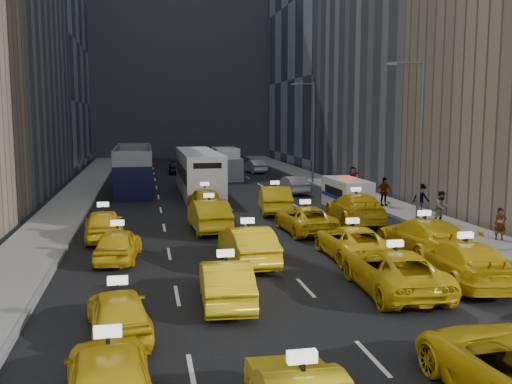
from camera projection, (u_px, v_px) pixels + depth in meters
ground at (323, 306)px, 18.12m from camera, size 160.00×160.00×0.00m
sidewalk_west at (73, 200)px, 40.41m from camera, size 3.00×90.00×0.15m
sidewalk_east at (353, 193)px, 44.43m from camera, size 3.00×90.00×0.15m
curb_west at (94, 200)px, 40.69m from camera, size 0.15×90.00×0.18m
curb_east at (336, 193)px, 44.15m from camera, size 0.15×90.00×0.18m
building_backdrop at (178, 22)px, 85.50m from camera, size 30.00×12.00×40.00m
streetlight_near at (419, 136)px, 30.90m from camera, size 2.15×0.22×9.00m
streetlight_far at (312, 128)px, 50.35m from camera, size 2.15×0.22×9.00m
taxi_0 at (109, 377)px, 11.53m from camera, size 2.13×4.55×1.51m
taxi_4 at (119, 312)px, 15.65m from camera, size 2.09×4.10×1.34m
taxi_5 at (226, 282)px, 18.26m from camera, size 1.76×4.47×1.45m
taxi_6 at (394, 271)px, 19.52m from camera, size 2.75×5.45×1.48m
taxi_7 at (464, 262)px, 20.53m from camera, size 2.87×5.59×1.55m
taxi_8 at (118, 244)px, 23.75m from camera, size 2.07×4.22×1.39m
taxi_9 at (248, 245)px, 23.28m from camera, size 1.90×4.84×1.57m
taxi_10 at (352, 242)px, 24.29m from camera, size 2.35×4.98×1.38m
taxi_11 at (423, 237)px, 24.51m from camera, size 2.42×5.78×1.67m
taxi_12 at (104, 224)px, 27.72m from camera, size 2.17×4.64×1.54m
taxi_13 at (209, 215)px, 30.02m from camera, size 1.98×5.10×1.66m
taxi_14 at (305, 219)px, 29.62m from camera, size 2.50×5.06×1.38m
taxi_15 at (356, 208)px, 32.33m from camera, size 2.78×5.93×1.67m
taxi_16 at (205, 200)px, 35.59m from camera, size 2.05×4.74×1.59m
taxi_17 at (275, 199)px, 35.61m from camera, size 2.44×5.27×1.67m
nypd_van at (347, 194)px, 37.01m from camera, size 2.28×5.03×2.10m
double_decker at (134, 169)px, 45.71m from camera, size 3.01×12.22×3.54m
city_bus at (198, 173)px, 44.05m from camera, size 4.42×13.17×3.34m
box_truck at (227, 164)px, 54.87m from camera, size 2.89×6.63×2.94m
misc_car_0 at (292, 185)px, 44.45m from camera, size 1.83×4.27×1.37m
misc_car_1 at (130, 170)px, 56.57m from camera, size 2.22×4.78×1.33m
misc_car_2 at (212, 165)px, 62.97m from camera, size 2.40×4.90×1.37m
misc_car_3 at (176, 167)px, 60.19m from camera, size 1.78×4.10×1.38m
misc_car_4 at (255, 166)px, 60.75m from camera, size 2.04×4.42×1.40m
pedestrian_0 at (500, 224)px, 27.08m from camera, size 0.63×0.49×1.53m
pedestrian_1 at (442, 207)px, 31.35m from camera, size 0.94×0.64×1.77m
pedestrian_2 at (421, 198)px, 34.74m from camera, size 1.17×0.54×1.77m
pedestrian_3 at (384, 192)px, 37.34m from camera, size 1.13×0.58×1.88m
pedestrian_4 at (356, 184)px, 41.80m from camera, size 1.00×0.77×1.81m
pedestrian_5 at (353, 179)px, 44.84m from camera, size 1.81×0.69×1.91m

